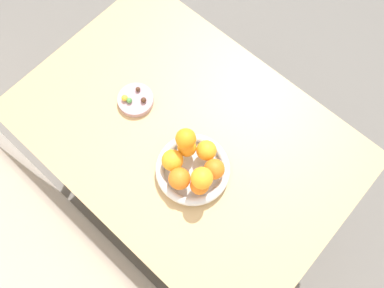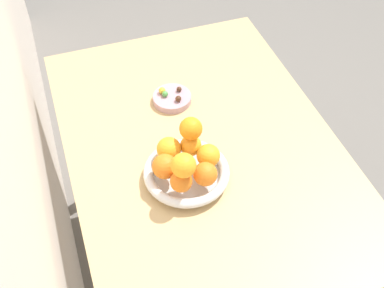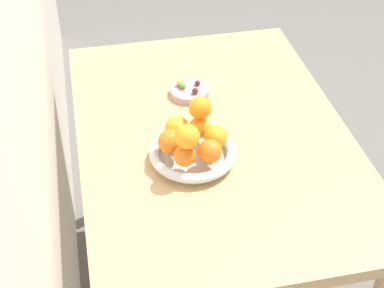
{
  "view_description": "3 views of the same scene",
  "coord_description": "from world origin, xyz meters",
  "px_view_note": "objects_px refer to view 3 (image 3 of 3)",
  "views": [
    {
      "loc": [
        -0.33,
        0.33,
        1.87
      ],
      "look_at": [
        -0.08,
        0.05,
        0.87
      ],
      "focal_mm": 35.0,
      "sensor_mm": 36.0,
      "label": 1
    },
    {
      "loc": [
        -0.87,
        0.33,
        1.76
      ],
      "look_at": [
        -0.12,
        0.07,
        0.88
      ],
      "focal_mm": 45.0,
      "sensor_mm": 36.0,
      "label": 2
    },
    {
      "loc": [
        -1.27,
        0.33,
        1.76
      ],
      "look_at": [
        -0.14,
        0.09,
        0.82
      ],
      "focal_mm": 55.0,
      "sensor_mm": 36.0,
      "label": 3
    }
  ],
  "objects_px": {
    "orange_7": "(200,108)",
    "fruit_bowl": "(193,154)",
    "orange_5": "(185,156)",
    "candy_ball_2": "(180,83)",
    "orange_1": "(215,137)",
    "orange_2": "(200,127)",
    "dining_table": "(212,156)",
    "candy_ball_0": "(195,91)",
    "orange_0": "(210,151)",
    "candy_ball_1": "(183,86)",
    "orange_4": "(171,142)",
    "orange_6": "(187,137)",
    "candy_ball_3": "(199,83)",
    "orange_3": "(177,128)",
    "candy_dish": "(190,92)"
  },
  "relations": [
    {
      "from": "orange_7",
      "to": "fruit_bowl",
      "type": "bearing_deg",
      "value": 150.73
    },
    {
      "from": "orange_5",
      "to": "candy_ball_2",
      "type": "bearing_deg",
      "value": -9.15
    },
    {
      "from": "orange_1",
      "to": "orange_2",
      "type": "height_order",
      "value": "orange_1"
    },
    {
      "from": "orange_5",
      "to": "orange_7",
      "type": "bearing_deg",
      "value": -29.73
    },
    {
      "from": "dining_table",
      "to": "candy_ball_0",
      "type": "distance_m",
      "value": 0.21
    },
    {
      "from": "orange_0",
      "to": "orange_7",
      "type": "relative_size",
      "value": 1.03
    },
    {
      "from": "candy_ball_0",
      "to": "candy_ball_1",
      "type": "xyz_separation_m",
      "value": [
        0.03,
        0.03,
        -0.0
      ]
    },
    {
      "from": "dining_table",
      "to": "candy_ball_1",
      "type": "distance_m",
      "value": 0.24
    },
    {
      "from": "orange_0",
      "to": "orange_5",
      "type": "relative_size",
      "value": 1.09
    },
    {
      "from": "dining_table",
      "to": "orange_4",
      "type": "height_order",
      "value": "orange_4"
    },
    {
      "from": "orange_6",
      "to": "candy_ball_3",
      "type": "height_order",
      "value": "orange_6"
    },
    {
      "from": "fruit_bowl",
      "to": "dining_table",
      "type": "bearing_deg",
      "value": -36.85
    },
    {
      "from": "candy_ball_1",
      "to": "candy_ball_2",
      "type": "height_order",
      "value": "candy_ball_2"
    },
    {
      "from": "orange_4",
      "to": "orange_6",
      "type": "xyz_separation_m",
      "value": [
        -0.06,
        -0.03,
        0.06
      ]
    },
    {
      "from": "orange_6",
      "to": "candy_ball_3",
      "type": "xyz_separation_m",
      "value": [
        0.38,
        -0.11,
        -0.1
      ]
    },
    {
      "from": "orange_1",
      "to": "candy_ball_2",
      "type": "distance_m",
      "value": 0.33
    },
    {
      "from": "orange_0",
      "to": "candy_ball_3",
      "type": "height_order",
      "value": "orange_0"
    },
    {
      "from": "orange_3",
      "to": "orange_7",
      "type": "xyz_separation_m",
      "value": [
        0.0,
        -0.06,
        0.06
      ]
    },
    {
      "from": "orange_4",
      "to": "orange_6",
      "type": "height_order",
      "value": "orange_6"
    },
    {
      "from": "orange_0",
      "to": "orange_2",
      "type": "distance_m",
      "value": 0.11
    },
    {
      "from": "orange_6",
      "to": "candy_ball_2",
      "type": "xyz_separation_m",
      "value": [
        0.38,
        -0.05,
        -0.1
      ]
    },
    {
      "from": "orange_7",
      "to": "orange_6",
      "type": "bearing_deg",
      "value": 153.15
    },
    {
      "from": "orange_3",
      "to": "orange_7",
      "type": "bearing_deg",
      "value": -88.28
    },
    {
      "from": "orange_6",
      "to": "orange_7",
      "type": "xyz_separation_m",
      "value": [
        0.11,
        -0.06,
        -0.0
      ]
    },
    {
      "from": "orange_6",
      "to": "candy_ball_2",
      "type": "distance_m",
      "value": 0.4
    },
    {
      "from": "orange_4",
      "to": "orange_5",
      "type": "bearing_deg",
      "value": -155.37
    },
    {
      "from": "orange_4",
      "to": "orange_3",
      "type": "bearing_deg",
      "value": -27.0
    },
    {
      "from": "orange_2",
      "to": "orange_4",
      "type": "relative_size",
      "value": 0.87
    },
    {
      "from": "orange_1",
      "to": "candy_ball_3",
      "type": "bearing_deg",
      "value": -4.56
    },
    {
      "from": "orange_7",
      "to": "candy_ball_0",
      "type": "distance_m",
      "value": 0.24
    },
    {
      "from": "orange_0",
      "to": "candy_ball_2",
      "type": "xyz_separation_m",
      "value": [
        0.38,
        0.0,
        -0.04
      ]
    },
    {
      "from": "orange_3",
      "to": "candy_ball_1",
      "type": "xyz_separation_m",
      "value": [
        0.26,
        -0.06,
        -0.04
      ]
    },
    {
      "from": "dining_table",
      "to": "candy_ball_3",
      "type": "height_order",
      "value": "candy_ball_3"
    },
    {
      "from": "candy_ball_0",
      "to": "dining_table",
      "type": "bearing_deg",
      "value": -174.46
    },
    {
      "from": "orange_4",
      "to": "orange_0",
      "type": "bearing_deg",
      "value": -121.86
    },
    {
      "from": "orange_0",
      "to": "candy_ball_0",
      "type": "xyz_separation_m",
      "value": [
        0.33,
        -0.03,
        -0.04
      ]
    },
    {
      "from": "candy_ball_2",
      "to": "candy_ball_3",
      "type": "relative_size",
      "value": 1.32
    },
    {
      "from": "candy_dish",
      "to": "orange_4",
      "type": "xyz_separation_m",
      "value": [
        -0.31,
        0.11,
        0.06
      ]
    },
    {
      "from": "orange_6",
      "to": "candy_ball_0",
      "type": "xyz_separation_m",
      "value": [
        0.33,
        -0.09,
        -0.1
      ]
    },
    {
      "from": "candy_dish",
      "to": "candy_ball_1",
      "type": "distance_m",
      "value": 0.03
    },
    {
      "from": "orange_1",
      "to": "orange_4",
      "type": "relative_size",
      "value": 0.94
    },
    {
      "from": "orange_7",
      "to": "candy_ball_2",
      "type": "bearing_deg",
      "value": 0.43
    },
    {
      "from": "dining_table",
      "to": "candy_ball_1",
      "type": "bearing_deg",
      "value": 13.51
    },
    {
      "from": "candy_ball_1",
      "to": "dining_table",
      "type": "bearing_deg",
      "value": -166.49
    },
    {
      "from": "candy_dish",
      "to": "orange_3",
      "type": "relative_size",
      "value": 1.83
    },
    {
      "from": "orange_5",
      "to": "candy_ball_0",
      "type": "height_order",
      "value": "orange_5"
    },
    {
      "from": "orange_6",
      "to": "orange_4",
      "type": "bearing_deg",
      "value": 30.06
    },
    {
      "from": "orange_6",
      "to": "candy_ball_0",
      "type": "relative_size",
      "value": 3.41
    },
    {
      "from": "orange_6",
      "to": "candy_ball_0",
      "type": "bearing_deg",
      "value": -15.33
    },
    {
      "from": "candy_ball_2",
      "to": "candy_ball_0",
      "type": "bearing_deg",
      "value": -144.28
    }
  ]
}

